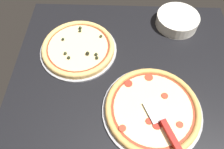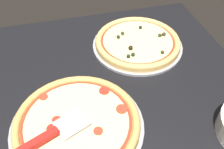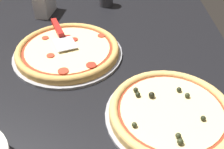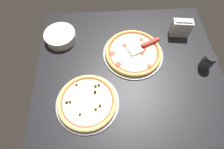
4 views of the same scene
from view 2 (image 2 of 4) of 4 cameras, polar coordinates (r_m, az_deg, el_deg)
The scene contains 6 objects.
ground_plane at distance 92.03cm, azimuth -5.83°, elevation -6.48°, with size 123.55×108.04×3.60cm, color black.
pizza_pan_front at distance 83.99cm, azimuth -7.52°, elevation -11.05°, with size 41.66×41.66×1.00cm, color #939399.
pizza_front at distance 82.43cm, azimuth -7.64°, elevation -10.28°, with size 39.16×39.16×2.97cm.
pizza_pan_back at distance 112.62cm, azimuth 5.53°, elevation 6.37°, with size 37.88×37.88×1.00cm, color #939399.
pizza_back at distance 111.45cm, azimuth 5.60°, elevation 7.16°, with size 35.60×35.60×3.98cm.
serving_spatula at distance 78.14cm, azimuth -14.68°, elevation -13.34°, with size 23.63×13.97×2.00cm.
Camera 2 is at (-5.80, -58.76, 68.80)cm, focal length 42.00 mm.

